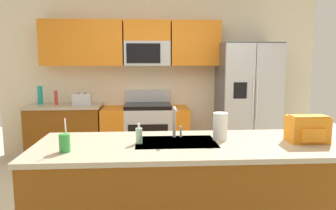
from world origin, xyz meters
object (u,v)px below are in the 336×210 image
at_px(bottle_teal, 40,95).
at_px(refrigerator, 247,102).
at_px(drink_cup_green, 65,143).
at_px(paper_towel_roll, 220,126).
at_px(toaster, 82,99).
at_px(pepper_mill, 56,98).
at_px(backpack, 308,128).
at_px(sink_faucet, 175,119).
at_px(soap_dispenser, 139,135).
at_px(range_oven, 146,132).

bearing_deg(bottle_teal, refrigerator, -2.14).
bearing_deg(drink_cup_green, paper_towel_roll, 12.62).
bearing_deg(toaster, pepper_mill, 172.99).
xyz_separation_m(pepper_mill, paper_towel_roll, (2.04, -2.34, 0.01)).
distance_m(pepper_mill, backpack, 3.69).
bearing_deg(toaster, sink_faucet, -60.17).
height_order(sink_faucet, backpack, sink_faucet).
xyz_separation_m(toaster, soap_dispenser, (0.93, -2.36, -0.02)).
distance_m(pepper_mill, sink_faucet, 2.78).
distance_m(drink_cup_green, paper_towel_roll, 1.29).
distance_m(toaster, backpack, 3.36).
bearing_deg(pepper_mill, drink_cup_green, -73.26).
bearing_deg(refrigerator, soap_dispenser, -125.23).
bearing_deg(paper_towel_roll, sink_faucet, 164.80).
height_order(bottle_teal, drink_cup_green, bottle_teal).
distance_m(refrigerator, sink_faucet, 2.54).
distance_m(range_oven, toaster, 1.12).
relative_size(bottle_teal, drink_cup_green, 1.11).
relative_size(bottle_teal, backpack, 0.89).
xyz_separation_m(bottle_teal, soap_dispenser, (1.60, -2.46, -0.07)).
height_order(bottle_teal, paper_towel_roll, bottle_teal).
relative_size(pepper_mill, backpack, 0.69).
relative_size(range_oven, toaster, 4.86).
bearing_deg(bottle_teal, sink_faucet, -50.03).
xyz_separation_m(range_oven, drink_cup_green, (-0.59, -2.62, 0.53)).
relative_size(refrigerator, sink_faucet, 6.56).
height_order(toaster, backpack, backpack).
xyz_separation_m(drink_cup_green, backpack, (1.98, 0.17, 0.05)).
xyz_separation_m(toaster, drink_cup_green, (0.38, -2.57, -0.02)).
height_order(pepper_mill, paper_towel_roll, paper_towel_roll).
bearing_deg(sink_faucet, toaster, 119.83).
relative_size(range_oven, drink_cup_green, 5.27).
relative_size(toaster, soap_dispenser, 1.65).
xyz_separation_m(range_oven, toaster, (-0.97, -0.05, 0.55)).
height_order(pepper_mill, drink_cup_green, drink_cup_green).
relative_size(range_oven, refrigerator, 0.74).
relative_size(range_oven, soap_dispenser, 8.00).
bearing_deg(paper_towel_roll, backpack, -8.99).
xyz_separation_m(refrigerator, soap_dispenser, (-1.65, -2.34, 0.04)).
xyz_separation_m(pepper_mill, soap_dispenser, (1.34, -2.41, -0.04)).
bearing_deg(soap_dispenser, backpack, -1.77).
xyz_separation_m(pepper_mill, bottle_teal, (-0.26, 0.05, 0.03)).
xyz_separation_m(range_oven, refrigerator, (1.61, -0.07, 0.48)).
relative_size(range_oven, bottle_teal, 4.75).
distance_m(range_oven, bottle_teal, 1.74).
height_order(sink_faucet, drink_cup_green, sink_faucet).
relative_size(refrigerator, paper_towel_roll, 7.71).
bearing_deg(bottle_teal, drink_cup_green, -68.64).
distance_m(refrigerator, soap_dispenser, 2.86).
bearing_deg(pepper_mill, toaster, -7.01).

